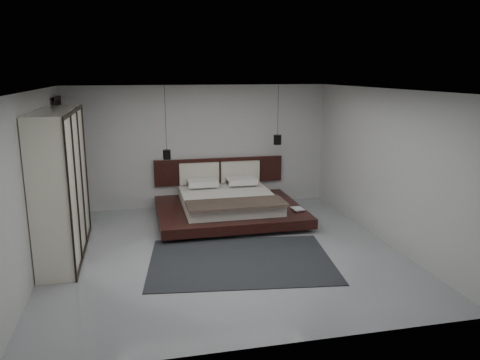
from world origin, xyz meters
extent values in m
plane|color=gray|center=(0.00, 0.00, 0.00)|extent=(6.00, 6.00, 0.00)
plane|color=white|center=(0.00, 0.00, 2.80)|extent=(6.00, 6.00, 0.00)
plane|color=#B0B0AE|center=(0.00, 3.00, 1.40)|extent=(6.00, 0.00, 6.00)
plane|color=#B0B0AE|center=(0.00, -3.00, 1.40)|extent=(6.00, 0.00, 6.00)
plane|color=#B0B0AE|center=(-3.00, 0.00, 1.40)|extent=(0.00, 6.00, 6.00)
plane|color=#B0B0AE|center=(3.00, 0.00, 1.40)|extent=(0.00, 6.00, 6.00)
cube|color=black|center=(-2.95, 2.45, 1.30)|extent=(0.05, 0.90, 2.60)
cube|color=black|center=(0.45, 1.75, 0.04)|extent=(2.38, 1.94, 0.09)
cube|color=black|center=(0.45, 1.75, 0.18)|extent=(3.02, 2.48, 0.19)
cube|color=white|center=(0.45, 1.89, 0.40)|extent=(1.94, 2.16, 0.24)
cube|color=black|center=(0.45, 1.05, 0.55)|extent=(1.97, 0.76, 0.05)
cube|color=silver|center=(-0.01, 2.72, 0.58)|extent=(0.67, 0.43, 0.13)
cube|color=silver|center=(0.90, 2.72, 0.58)|extent=(0.67, 0.43, 0.13)
cube|color=silver|center=(-0.01, 2.57, 0.64)|extent=(0.67, 0.43, 0.13)
cube|color=silver|center=(0.90, 2.57, 0.64)|extent=(0.67, 0.43, 0.13)
cube|color=black|center=(0.45, 2.96, 0.82)|extent=(3.02, 0.08, 0.60)
cube|color=beige|center=(-0.04, 2.87, 0.79)|extent=(0.92, 0.10, 0.50)
cube|color=beige|center=(0.93, 2.87, 0.79)|extent=(0.92, 0.10, 0.50)
imported|color=#99724C|center=(1.69, 1.21, 0.29)|extent=(0.24, 0.30, 0.03)
imported|color=#99724C|center=(1.67, 1.18, 0.32)|extent=(0.22, 0.30, 0.02)
cylinder|color=black|center=(-0.79, 2.40, 2.12)|extent=(0.01, 0.01, 1.35)
cylinder|color=black|center=(-0.79, 2.40, 1.35)|extent=(0.17, 0.17, 0.20)
cylinder|color=#FFE0B2|center=(-0.79, 2.40, 1.26)|extent=(0.12, 0.12, 0.01)
cylinder|color=black|center=(1.69, 2.40, 2.25)|extent=(0.01, 0.01, 1.10)
cylinder|color=black|center=(1.69, 2.40, 1.59)|extent=(0.18, 0.18, 0.22)
cylinder|color=#FFE0B2|center=(1.69, 2.40, 1.50)|extent=(0.13, 0.13, 0.01)
cube|color=#EBE7CD|center=(-2.70, 0.50, 1.24)|extent=(0.57, 2.48, 2.48)
cube|color=black|center=(-2.40, 0.50, 2.45)|extent=(0.03, 2.48, 0.06)
cube|color=black|center=(-2.40, 0.50, 0.03)|extent=(0.03, 2.48, 0.06)
cube|color=black|center=(-2.40, -0.74, 1.24)|extent=(0.03, 0.05, 2.48)
cube|color=black|center=(-2.40, 0.08, 1.24)|extent=(0.03, 0.05, 2.48)
cube|color=black|center=(-2.40, 0.91, 1.24)|extent=(0.03, 0.05, 2.48)
cube|color=black|center=(-2.40, 1.74, 1.24)|extent=(0.03, 0.05, 2.48)
cube|color=black|center=(0.19, -0.51, 0.01)|extent=(3.27, 2.53, 0.01)
camera|label=1|loc=(-1.42, -7.63, 3.09)|focal=35.00mm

